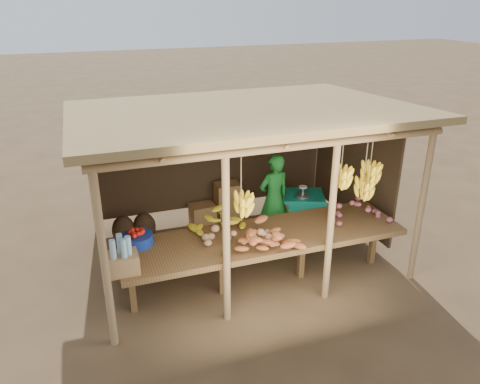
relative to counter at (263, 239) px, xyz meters
name	(u,v)px	position (x,y,z in m)	size (l,w,h in m)	color
ground	(240,252)	(0.00, 0.95, -0.74)	(60.00, 60.00, 0.00)	brown
stall_structure	(245,138)	(0.05, 0.89, 1.17)	(4.70, 3.50, 2.43)	#9B7A50
counter	(263,239)	(0.00, 0.00, 0.00)	(3.90, 1.05, 0.80)	brown
potato_heap	(240,232)	(-0.38, -0.14, 0.24)	(0.92, 0.55, 0.36)	tan
sweet_potato_heap	(261,234)	(-0.15, -0.28, 0.24)	(0.99, 0.59, 0.36)	#AD582C
onion_heap	(360,209)	(1.47, -0.06, 0.24)	(0.80, 0.48, 0.36)	#A44F5A
banana_pile	(217,215)	(-0.52, 0.45, 0.24)	(0.69, 0.41, 0.35)	yellow
tomato_basin	(138,239)	(-1.64, 0.30, 0.15)	(0.40, 0.40, 0.21)	navy
bottle_box	(122,259)	(-1.90, -0.30, 0.24)	(0.37, 0.30, 0.47)	#9E7747
vendor	(274,198)	(0.66, 1.18, 0.01)	(0.55, 0.36, 1.50)	#1A7527
tarp_crate	(302,210)	(1.28, 1.37, -0.39)	(0.89, 0.83, 0.86)	brown
carton_stack	(219,205)	(0.03, 2.15, -0.44)	(0.90, 0.35, 0.69)	#9E7747
burlap_sacks	(134,226)	(-1.52, 1.99, -0.51)	(0.73, 0.38, 0.52)	#41301E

